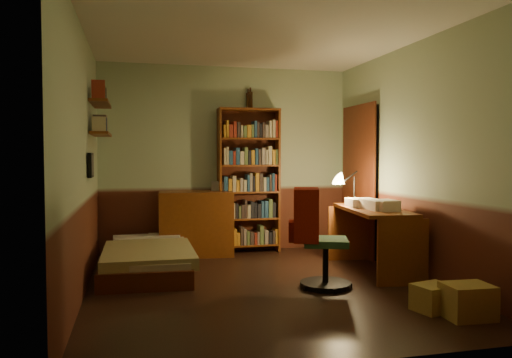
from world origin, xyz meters
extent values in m
cube|color=black|center=(0.00, 0.00, -0.01)|extent=(3.50, 4.00, 0.02)
cube|color=silver|center=(0.00, 0.00, 2.61)|extent=(3.50, 4.00, 0.02)
cube|color=#A4BB94|center=(0.00, 2.01, 1.30)|extent=(3.50, 0.02, 2.60)
cube|color=#A4BB94|center=(-1.76, 0.00, 1.30)|extent=(0.02, 4.00, 2.60)
cube|color=#A4BB94|center=(1.76, 0.00, 1.30)|extent=(0.02, 4.00, 2.60)
cube|color=#A4BB94|center=(0.00, -2.01, 1.30)|extent=(3.50, 0.02, 2.60)
cube|color=black|center=(1.72, 1.30, 1.00)|extent=(0.06, 0.90, 2.00)
cube|color=#451B0C|center=(1.69, 1.30, 1.00)|extent=(0.02, 0.98, 2.08)
cube|color=#8D9054|center=(-1.13, 0.92, 0.26)|extent=(1.04, 1.81, 0.52)
cube|color=#683211|center=(-0.46, 1.76, 0.44)|extent=(1.02, 0.57, 0.87)
cube|color=#B2B2B7|center=(-0.11, 1.89, 0.93)|extent=(0.27, 0.23, 0.13)
cube|color=#683211|center=(0.29, 1.85, 1.00)|extent=(0.87, 0.30, 2.01)
cylinder|color=black|center=(0.30, 1.96, 2.12)|extent=(0.06, 0.06, 0.23)
cylinder|color=black|center=(0.33, 1.96, 2.13)|extent=(0.07, 0.07, 0.25)
cube|color=#683211|center=(1.42, 0.33, 0.37)|extent=(0.74, 1.44, 0.74)
cube|color=silver|center=(1.38, 0.15, 0.80)|extent=(0.22, 0.29, 0.11)
cone|color=black|center=(1.39, 0.77, 1.04)|extent=(0.23, 0.23, 0.61)
cube|color=#2B5732|center=(0.62, -0.20, 0.53)|extent=(0.65, 0.61, 1.05)
cube|color=#981A0B|center=(0.82, -0.24, 1.32)|extent=(0.37, 0.51, 0.53)
cube|color=#683211|center=(-1.64, 1.10, 1.60)|extent=(0.20, 0.90, 0.03)
cube|color=#683211|center=(-1.64, 1.10, 1.95)|extent=(0.20, 0.90, 0.03)
cube|color=black|center=(-1.72, 0.60, 1.25)|extent=(0.04, 0.32, 0.26)
cube|color=#A68E44|center=(1.41, -1.40, 0.14)|extent=(0.39, 0.32, 0.28)
cube|color=#A68E44|center=(1.25, -1.15, 0.11)|extent=(0.38, 0.34, 0.23)
camera|label=1|loc=(-1.26, -4.94, 1.34)|focal=35.00mm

